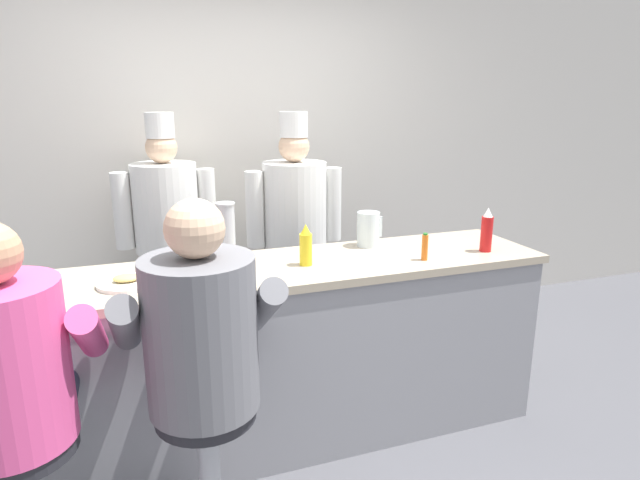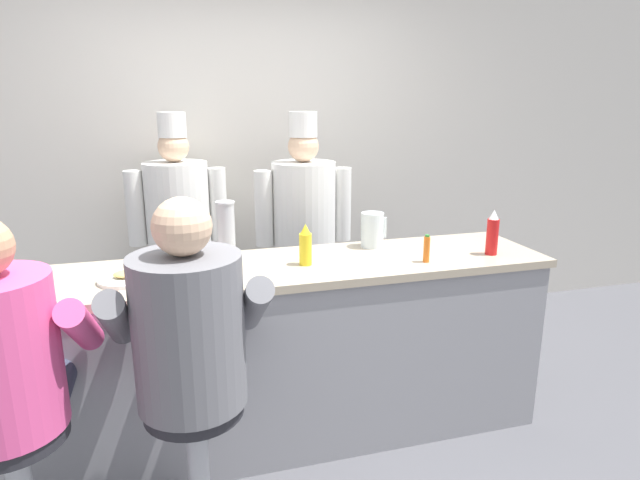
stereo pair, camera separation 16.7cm
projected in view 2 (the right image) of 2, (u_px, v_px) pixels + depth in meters
name	position (u px, v px, depth m)	size (l,w,h in m)	color
ground_plane	(300.00, 469.00, 2.61)	(20.00, 20.00, 0.00)	#4C4C51
wall_back	(240.00, 155.00, 3.91)	(10.00, 0.06, 2.70)	beige
diner_counter	(285.00, 352.00, 2.77)	(2.72, 0.62, 0.96)	gray
ketchup_bottle_red	(492.00, 234.00, 2.79)	(0.06, 0.06, 0.24)	red
mustard_bottle_yellow	(305.00, 246.00, 2.62)	(0.06, 0.06, 0.21)	yellow
hot_sauce_bottle_orange	(427.00, 249.00, 2.67)	(0.03, 0.03, 0.14)	orange
water_pitcher_clear	(372.00, 230.00, 2.94)	(0.14, 0.12, 0.19)	silver
breakfast_plate	(127.00, 278.00, 2.41)	(0.26, 0.26, 0.05)	white
cereal_bowl	(203.00, 268.00, 2.50)	(0.14, 0.14, 0.06)	white
coffee_mug_tan	(15.00, 276.00, 2.36)	(0.13, 0.09, 0.08)	beige
coffee_mug_blue	(26.00, 289.00, 2.17)	(0.14, 0.09, 0.10)	#4C7AB2
cup_stack_steel	(226.00, 235.00, 2.56)	(0.09, 0.09, 0.33)	#B7BABF
diner_seated_pink	(4.00, 367.00, 1.83)	(0.59, 0.58, 1.40)	#B2B5BA
diner_seated_grey	(190.00, 341.00, 1.99)	(0.61, 0.61, 1.43)	#B2B5BA
cook_in_whites_near	(179.00, 227.00, 3.59)	(0.65, 0.42, 1.67)	#232328
cook_in_whites_far	(304.00, 227.00, 3.57)	(0.65, 0.42, 1.67)	#232328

